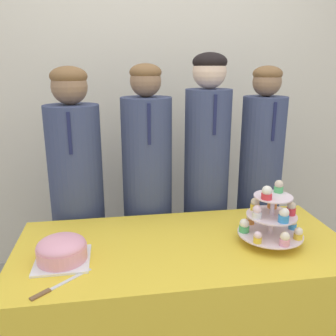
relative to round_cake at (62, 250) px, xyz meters
name	(u,v)px	position (x,y,z in m)	size (l,w,h in m)	color
wall_back	(152,88)	(0.54, 1.31, 0.59)	(9.00, 0.06, 2.70)	beige
table	(182,308)	(0.54, 0.07, -0.41)	(1.55, 0.72, 0.71)	yellow
round_cake	(62,250)	(0.00, 0.00, 0.00)	(0.23, 0.23, 0.11)	white
cake_knife	(52,289)	(-0.01, -0.20, -0.05)	(0.21, 0.19, 0.01)	silver
cupcake_stand	(271,217)	(0.94, 0.02, 0.07)	(0.30, 0.30, 0.29)	silver
student_0	(78,205)	(0.02, 0.61, -0.04)	(0.30, 0.31, 1.51)	#384266
student_1	(148,201)	(0.43, 0.61, -0.04)	(0.29, 0.30, 1.52)	#384266
student_2	(206,190)	(0.79, 0.61, 0.01)	(0.27, 0.28, 1.58)	#384266
student_3	(259,194)	(1.14, 0.61, -0.04)	(0.26, 0.27, 1.51)	#384266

